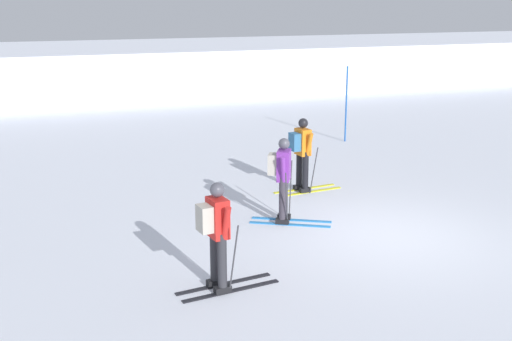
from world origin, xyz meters
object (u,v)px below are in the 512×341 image
object	(u,v)px
skier_purple	(283,176)
trail_marker_pole	(346,104)
skier_orange	(302,151)
skier_red	(217,232)

from	to	relation	value
skier_purple	trail_marker_pole	world-z (taller)	trail_marker_pole
skier_purple	trail_marker_pole	size ratio (longest dim) A/B	0.74
skier_orange	trail_marker_pole	distance (m)	5.63
trail_marker_pole	skier_orange	bearing A→B (deg)	-127.95
skier_red	trail_marker_pole	distance (m)	11.05
skier_red	trail_marker_pole	xyz separation A→B (m)	(6.77, 8.74, 0.20)
skier_orange	skier_purple	bearing A→B (deg)	-124.03
skier_purple	skier_red	xyz separation A→B (m)	(-2.10, -2.51, 0.00)
skier_purple	skier_red	size ratio (longest dim) A/B	1.00
skier_orange	skier_red	bearing A→B (deg)	-127.54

